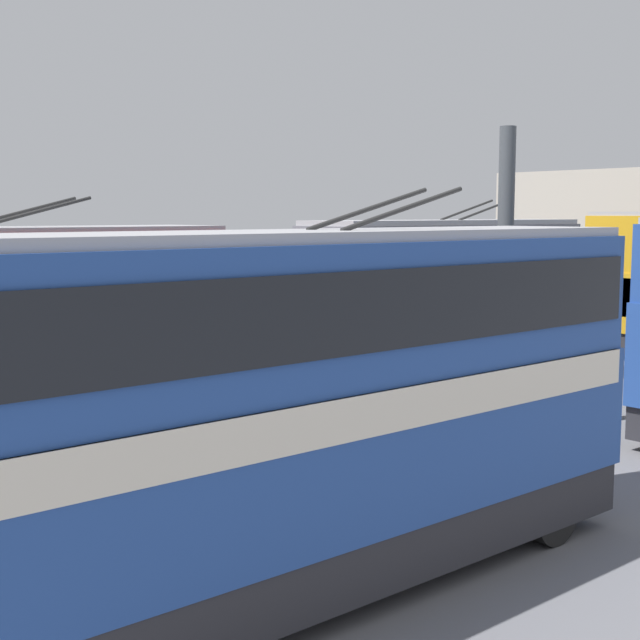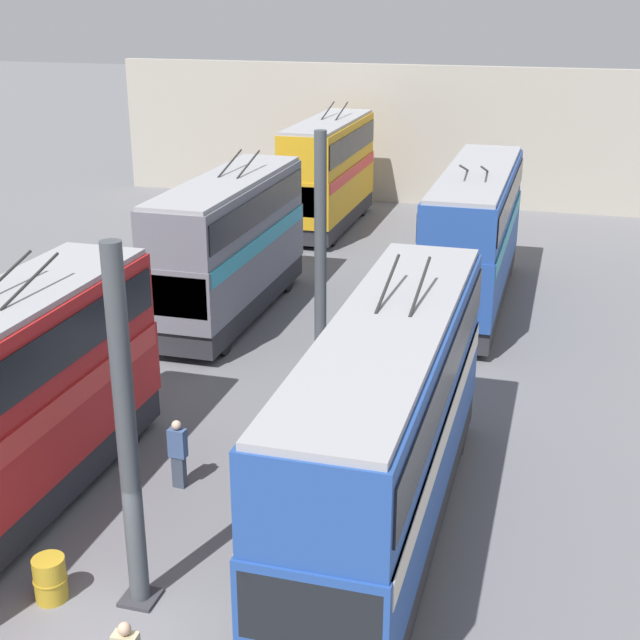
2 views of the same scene
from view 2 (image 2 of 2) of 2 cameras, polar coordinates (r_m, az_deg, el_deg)
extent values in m
cube|color=#A8A093|center=(49.41, 7.32, 11.58)|extent=(0.50, 36.00, 7.41)
cylinder|color=#42474C|center=(16.63, -12.27, -7.16)|extent=(0.38, 0.38, 7.24)
cube|color=#333338|center=(18.53, -11.41, -17.03)|extent=(0.69, 0.69, 0.08)
cylinder|color=#42474C|center=(27.83, 0.03, 4.66)|extent=(0.38, 0.38, 7.24)
cube|color=#333338|center=(29.01, 0.02, -2.16)|extent=(0.69, 0.69, 0.08)
cylinder|color=black|center=(16.60, -2.94, -19.54)|extent=(1.07, 0.30, 1.07)
cylinder|color=black|center=(23.18, 8.83, -7.19)|extent=(1.07, 0.30, 1.07)
cylinder|color=black|center=(23.47, 3.72, -6.61)|extent=(1.07, 0.30, 1.07)
cube|color=#28282D|center=(19.68, 4.14, -11.87)|extent=(11.25, 2.45, 0.79)
cube|color=#234793|center=(18.99, 4.25, -8.38)|extent=(11.48, 2.50, 1.94)
cube|color=silver|center=(18.67, 4.30, -6.51)|extent=(11.13, 2.54, 0.55)
cube|color=#234793|center=(18.16, 4.40, -3.14)|extent=(11.36, 2.43, 1.84)
cube|color=black|center=(18.12, 4.41, -2.87)|extent=(11.02, 2.51, 1.01)
cube|color=#9E9EA3|center=(17.78, 4.49, -0.21)|extent=(11.25, 2.25, 0.14)
cube|color=black|center=(14.28, -0.67, -18.36)|extent=(0.12, 2.30, 1.24)
cylinder|color=#282828|center=(18.94, 6.43, 2.18)|extent=(2.35, 0.07, 0.65)
cylinder|color=#282828|center=(19.06, 4.36, 2.37)|extent=(2.35, 0.07, 0.65)
cylinder|color=black|center=(37.70, 11.96, 3.50)|extent=(0.97, 0.30, 0.97)
cylinder|color=black|center=(37.88, 8.79, 3.79)|extent=(0.97, 0.30, 0.97)
cylinder|color=black|center=(30.00, 10.70, -0.83)|extent=(0.97, 0.30, 0.97)
cylinder|color=black|center=(30.22, 6.75, -0.45)|extent=(0.97, 0.30, 0.97)
cube|color=#28282D|center=(33.76, 9.63, 1.96)|extent=(10.92, 2.45, 0.77)
cube|color=#234793|center=(33.32, 9.79, 4.44)|extent=(11.15, 2.50, 2.27)
cube|color=teal|center=(33.10, 9.87, 5.87)|extent=(10.81, 2.54, 0.55)
cube|color=#234793|center=(32.84, 9.99, 7.77)|extent=(11.03, 2.43, 1.70)
cube|color=black|center=(32.82, 10.00, 7.92)|extent=(10.70, 2.51, 0.93)
cube|color=#9E9EA3|center=(32.65, 10.09, 9.34)|extent=(10.92, 2.25, 0.14)
cube|color=black|center=(38.58, 10.76, 6.92)|extent=(0.12, 2.30, 1.45)
cylinder|color=#282828|center=(31.19, 10.49, 9.48)|extent=(2.35, 0.07, 0.65)
cylinder|color=#282828|center=(31.26, 9.20, 9.58)|extent=(2.35, 0.07, 0.65)
cylinder|color=black|center=(23.66, -12.16, -6.94)|extent=(0.98, 0.30, 0.98)
cylinder|color=black|center=(24.65, -16.52, -6.19)|extent=(0.98, 0.30, 0.98)
cube|color=#28282D|center=(21.31, -19.49, -10.50)|extent=(10.57, 2.45, 0.77)
cylinder|color=#282828|center=(20.28, -18.07, 2.40)|extent=(2.35, 0.07, 0.65)
cylinder|color=#282828|center=(20.67, -19.69, 2.54)|extent=(2.35, 0.07, 0.65)
cylinder|color=black|center=(29.04, -6.23, -1.18)|extent=(1.09, 0.30, 1.09)
cylinder|color=black|center=(29.86, -9.97, -0.76)|extent=(1.09, 0.30, 1.09)
cylinder|color=black|center=(35.00, -2.15, 2.73)|extent=(1.09, 0.30, 1.09)
cylinder|color=black|center=(35.67, -5.37, 3.00)|extent=(1.09, 0.30, 1.09)
cube|color=#28282D|center=(32.37, -5.70, 1.43)|extent=(9.54, 2.45, 0.80)
cube|color=slate|center=(31.94, -5.79, 3.86)|extent=(9.73, 2.50, 2.07)
cube|color=teal|center=(31.73, -5.84, 5.17)|extent=(9.44, 2.54, 0.55)
cube|color=slate|center=(31.45, -5.91, 7.19)|extent=(9.64, 2.43, 1.74)
cube|color=black|center=(31.43, -5.92, 7.34)|extent=(9.34, 2.51, 0.96)
cube|color=#9E9EA3|center=(31.25, -5.97, 8.87)|extent=(9.54, 2.25, 0.14)
cube|color=black|center=(27.68, -9.41, 1.51)|extent=(0.12, 2.30, 1.32)
cylinder|color=#282828|center=(32.17, -4.61, 9.90)|extent=(2.35, 0.07, 0.65)
cylinder|color=#282828|center=(32.42, -5.78, 9.94)|extent=(2.35, 0.07, 0.65)
cylinder|color=black|center=(41.35, 0.79, 5.41)|extent=(0.92, 0.30, 0.92)
cylinder|color=black|center=(41.93, -2.00, 5.61)|extent=(0.92, 0.30, 0.92)
cylinder|color=black|center=(47.04, 2.72, 7.25)|extent=(0.92, 0.30, 0.92)
cylinder|color=black|center=(47.55, 0.24, 7.41)|extent=(0.92, 0.30, 0.92)
cube|color=#28282D|center=(44.50, 0.53, 6.73)|extent=(8.87, 2.45, 0.76)
cube|color=gold|center=(44.17, 0.54, 8.55)|extent=(9.05, 2.50, 2.14)
cube|color=red|center=(44.02, 0.54, 9.56)|extent=(8.78, 2.54, 0.55)
cube|color=gold|center=(43.79, 0.55, 11.20)|extent=(8.96, 2.43, 2.00)
cube|color=black|center=(43.78, 0.55, 11.33)|extent=(8.69, 2.51, 1.10)
cube|color=#9E9EA3|center=(43.63, 0.55, 12.59)|extent=(8.87, 2.25, 0.14)
cube|color=black|center=(39.94, -1.17, 7.58)|extent=(0.12, 2.30, 1.37)
cylinder|color=#282828|center=(44.58, 1.39, 13.22)|extent=(2.35, 0.07, 0.65)
cylinder|color=#282828|center=(44.76, 0.50, 13.25)|extent=(2.35, 0.07, 0.65)
cube|color=#384251|center=(21.76, -9.00, -9.55)|extent=(0.21, 0.31, 0.81)
cube|color=#3D5684|center=(21.39, -9.11, -7.78)|extent=(0.26, 0.43, 0.71)
sphere|color=beige|center=(21.18, -9.18, -6.66)|extent=(0.23, 0.23, 0.23)
sphere|color=tan|center=(15.43, -12.42, -18.74)|extent=(0.22, 0.22, 0.22)
cube|color=#2D2D33|center=(17.80, -3.89, -16.86)|extent=(0.31, 0.36, 0.84)
cube|color=#4C7051|center=(17.34, -3.96, -14.79)|extent=(0.40, 0.48, 0.73)
sphere|color=tan|center=(17.06, -4.00, -13.46)|extent=(0.24, 0.24, 0.24)
cylinder|color=#B28E23|center=(18.72, -16.89, -15.57)|extent=(0.63, 0.63, 0.92)
cylinder|color=#B28E23|center=(18.72, -16.89, -15.57)|extent=(0.67, 0.67, 0.04)
camera|label=1|loc=(12.15, 43.29, -15.18)|focal=50.00mm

